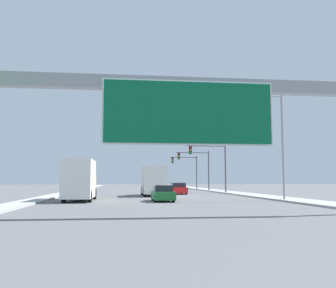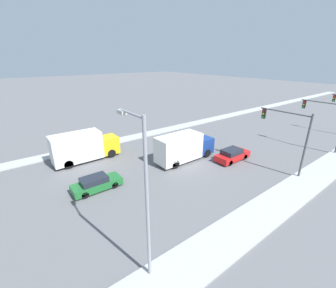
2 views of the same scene
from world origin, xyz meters
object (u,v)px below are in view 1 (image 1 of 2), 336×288
Objects in this scene: car_mid_center at (163,194)px; truck_box_secondary at (80,180)px; car_mid_left at (178,189)px; street_lamp_right at (280,138)px; sign_gantry at (188,104)px; traffic_light_mid_block at (198,163)px; traffic_light_near_intersection at (213,160)px; traffic_light_far_intersection at (188,166)px; truck_box_primary at (153,181)px.

truck_box_secondary is at bearing 170.21° from car_mid_center.
street_lamp_right reaches higher than car_mid_left.
sign_gantry reaches higher than car_mid_left.
traffic_light_mid_block is (5.05, 12.06, 3.73)m from car_mid_left.
traffic_light_near_intersection is (5.11, 2.06, 3.83)m from car_mid_left.
car_mid_center is 28.82m from traffic_light_mid_block.
traffic_light_far_intersection is at bearing 80.22° from sign_gantry.
sign_gantry is at bearing -99.78° from traffic_light_far_intersection.
truck_box_primary is 28.20m from traffic_light_far_intersection.
truck_box_primary is 1.20× the size of traffic_light_far_intersection.
street_lamp_right is (6.58, -16.08, 4.70)m from car_mid_left.
sign_gantry reaches higher than truck_box_secondary.
truck_box_primary is 15.68m from street_lamp_right.
traffic_light_mid_block reaches higher than truck_box_primary.
truck_box_primary is 0.82× the size of street_lamp_right.
truck_box_primary reaches higher than car_mid_left.
traffic_light_far_intersection is (8.64, 26.72, 2.62)m from truck_box_primary.
car_mid_left is at bearing -103.12° from traffic_light_far_intersection.
truck_box_secondary is at bearing -134.18° from traffic_light_near_intersection.
traffic_light_mid_block reaches higher than traffic_light_far_intersection.
street_lamp_right reaches higher than traffic_light_near_intersection.
car_mid_left is at bearing -158.01° from traffic_light_near_intersection.
street_lamp_right reaches higher than traffic_light_mid_block.
sign_gantry is 3.16× the size of traffic_light_mid_block.
sign_gantry is 28.72m from car_mid_left.
traffic_light_far_intersection is (8.64, 50.12, -1.42)m from sign_gantry.
traffic_light_far_intersection is at bearing 76.95° from car_mid_center.
sign_gantry reaches higher than traffic_light_near_intersection.
street_lamp_right is (1.43, -38.15, 1.10)m from traffic_light_far_intersection.
truck_box_secondary is 30.46m from traffic_light_mid_block.
truck_box_secondary is (-7.00, -9.35, 0.10)m from truck_box_primary.
car_mid_left is at bearing 53.04° from truck_box_primary.
traffic_light_mid_block is (-0.06, 10.00, -0.10)m from traffic_light_near_intersection.
traffic_light_far_intersection is at bearing 89.49° from traffic_light_mid_block.
traffic_light_near_intersection is at bearing 63.50° from car_mid_center.
traffic_light_near_intersection is at bearing 74.05° from sign_gantry.
car_mid_center is at bearing 90.00° from sign_gantry.
car_mid_center is 0.67× the size of traffic_light_near_intersection.
truck_box_secondary is 0.82× the size of street_lamp_right.
street_lamp_right reaches higher than sign_gantry.
truck_box_primary is (0.00, 23.41, -4.04)m from sign_gantry.
sign_gantry is 50.88m from traffic_light_far_intersection.
truck_box_secondary reaches higher than car_mid_center.
traffic_light_near_intersection is at bearing 21.99° from car_mid_left.
traffic_light_far_intersection reaches higher than truck_box_primary.
truck_box_primary is at bearing 90.00° from sign_gantry.
sign_gantry is 13.82m from car_mid_center.
car_mid_left is 6.71m from traffic_light_near_intersection.
car_mid_left is at bearing 77.04° from car_mid_center.
car_mid_center is at bearing -90.00° from truck_box_primary.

